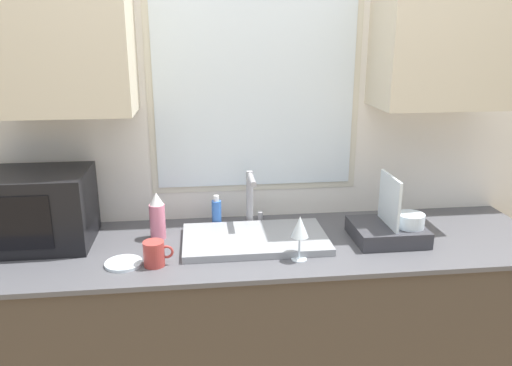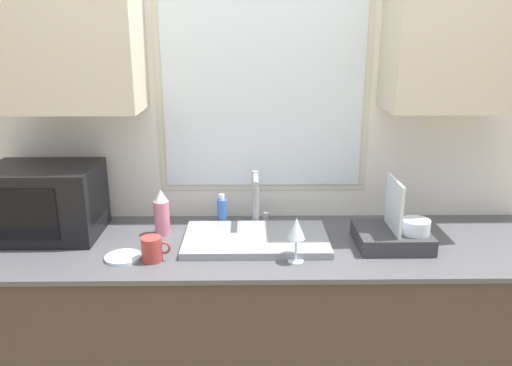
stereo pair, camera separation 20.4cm
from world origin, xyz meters
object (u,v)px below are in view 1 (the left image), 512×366
Objects in this scene: mug_near_sink at (154,254)px; wine_glass at (300,228)px; spray_bottle at (157,216)px; faucet at (251,195)px; microwave at (34,209)px; dish_rack at (390,228)px; soap_bottle at (217,213)px.

mug_near_sink is 0.63× the size of wine_glass.
spray_bottle is 1.80× the size of mug_near_sink.
microwave is (-0.93, -0.09, 0.00)m from faucet.
spray_bottle is 1.14× the size of wine_glass.
dish_rack is 1.63× the size of wine_glass.
soap_bottle is (-0.75, 0.25, 0.01)m from dish_rack.
dish_rack is 2.58× the size of mug_near_sink.
dish_rack is (0.59, -0.23, -0.10)m from faucet.
dish_rack is 1.02m from spray_bottle.
spray_bottle is at bearing 91.15° from mug_near_sink.
microwave is 4.00× the size of mug_near_sink.
microwave reaches higher than faucet.
faucet is 0.41m from wine_glass.
soap_bottle reaches higher than mug_near_sink.
faucet is 2.23× the size of mug_near_sink.
microwave is 2.22× the size of spray_bottle.
faucet is at bearing 5.53° from microwave.
mug_near_sink is 0.58m from wine_glass.
dish_rack is 1.01m from mug_near_sink.
wine_glass is (-0.43, -0.15, 0.08)m from dish_rack.
faucet is at bearing 41.06° from mug_near_sink.
dish_rack is (1.52, -0.14, -0.10)m from microwave.
wine_glass is at bearing -160.79° from dish_rack.
faucet reaches higher than spray_bottle.
faucet is 0.18m from soap_bottle.
mug_near_sink is (-1.00, -0.14, -0.00)m from dish_rack.
soap_bottle is at bearing 127.87° from wine_glass.
microwave is at bearing 174.84° from dish_rack.
dish_rack reaches higher than mug_near_sink.
faucet is 0.94m from microwave.
mug_near_sink is at bearing -88.85° from spray_bottle.
spray_bottle is at bearing 172.25° from dish_rack.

